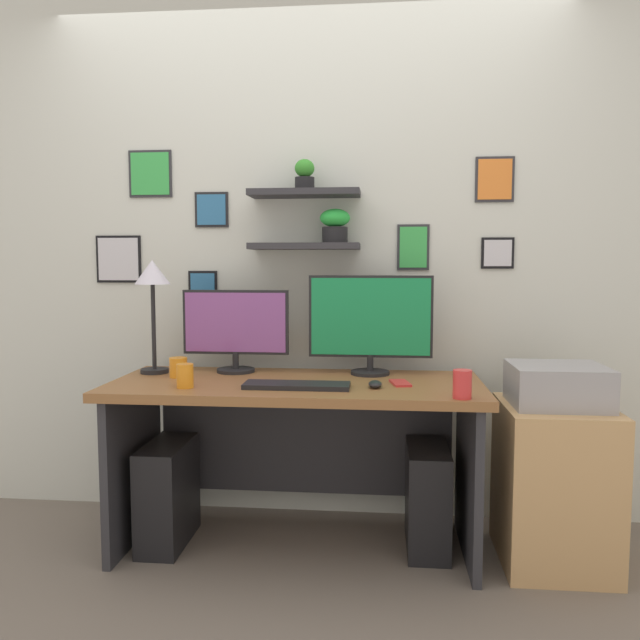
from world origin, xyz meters
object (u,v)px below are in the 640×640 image
(desk, at_px, (298,425))
(pen_cup, at_px, (185,376))
(desk_lamp, at_px, (153,284))
(monitor_right, at_px, (370,321))
(cell_phone, at_px, (400,383))
(printer, at_px, (557,385))
(drawer_cabinet, at_px, (554,484))
(monitor_left, at_px, (236,328))
(computer_tower_right, at_px, (427,497))
(computer_mouse, at_px, (375,384))
(coffee_mug, at_px, (178,367))
(water_cup, at_px, (462,384))
(keyboard, at_px, (297,385))
(computer_tower_left, at_px, (168,493))

(desk, xyz_separation_m, pen_cup, (-0.44, -0.24, 0.26))
(pen_cup, bearing_deg, desk_lamp, 127.44)
(monitor_right, bearing_deg, desk_lamp, -175.99)
(cell_phone, xyz_separation_m, printer, (0.65, -0.01, 0.00))
(pen_cup, height_order, drawer_cabinet, pen_cup)
(drawer_cabinet, bearing_deg, monitor_left, 170.09)
(monitor_left, relative_size, computer_tower_right, 1.11)
(computer_mouse, height_order, computer_tower_right, computer_mouse)
(cell_phone, bearing_deg, coffee_mug, 164.61)
(computer_mouse, height_order, desk_lamp, desk_lamp)
(water_cup, height_order, computer_tower_right, water_cup)
(cell_phone, height_order, drawer_cabinet, cell_phone)
(monitor_right, bearing_deg, monitor_left, -179.98)
(keyboard, bearing_deg, computer_mouse, 5.68)
(coffee_mug, relative_size, computer_tower_left, 0.20)
(water_cup, bearing_deg, computer_tower_right, 106.68)
(desk_lamp, xyz_separation_m, computer_tower_left, (0.11, -0.17, -0.94))
(cell_phone, xyz_separation_m, drawer_cabinet, (0.65, -0.01, -0.42))
(desk, relative_size, computer_mouse, 17.99)
(monitor_right, height_order, desk_lamp, desk_lamp)
(desk, height_order, printer, printer)
(computer_mouse, bearing_deg, pen_cup, -174.46)
(keyboard, bearing_deg, desk_lamp, 158.13)
(keyboard, relative_size, desk_lamp, 0.83)
(pen_cup, bearing_deg, cell_phone, 10.43)
(coffee_mug, bearing_deg, printer, -2.75)
(cell_phone, relative_size, printer, 0.37)
(computer_mouse, distance_m, drawer_cabinet, 0.87)
(computer_mouse, relative_size, computer_tower_right, 0.20)
(printer, bearing_deg, computer_mouse, -174.13)
(computer_mouse, bearing_deg, keyboard, -174.32)
(pen_cup, distance_m, computer_tower_right, 1.19)
(printer, bearing_deg, water_cup, -149.07)
(desk_lamp, height_order, computer_tower_right, desk_lamp)
(desk, relative_size, water_cup, 14.72)
(monitor_right, relative_size, coffee_mug, 6.37)
(monitor_right, distance_m, keyboard, 0.52)
(desk, bearing_deg, computer_tower_left, -172.83)
(desk, relative_size, drawer_cabinet, 2.40)
(monitor_left, height_order, printer, monitor_left)
(cell_phone, height_order, pen_cup, pen_cup)
(pen_cup, bearing_deg, drawer_cabinet, 5.70)
(coffee_mug, height_order, computer_tower_right, coffee_mug)
(keyboard, bearing_deg, monitor_left, 133.57)
(printer, relative_size, computer_tower_left, 0.82)
(desk_lamp, distance_m, computer_tower_left, 0.96)
(desk_lamp, height_order, water_cup, desk_lamp)
(drawer_cabinet, height_order, printer, printer)
(desk, height_order, monitor_left, monitor_left)
(monitor_right, bearing_deg, computer_tower_left, -165.34)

